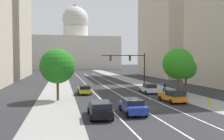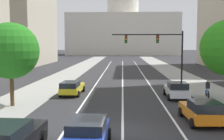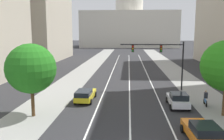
{
  "view_description": "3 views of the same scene",
  "coord_description": "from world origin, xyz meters",
  "views": [
    {
      "loc": [
        -8.63,
        -25.28,
        5.39
      ],
      "look_at": [
        2.25,
        25.17,
        3.19
      ],
      "focal_mm": 37.4,
      "sensor_mm": 36.0,
      "label": 1
    },
    {
      "loc": [
        -0.01,
        -16.15,
        5.12
      ],
      "look_at": [
        -1.02,
        10.12,
        2.7
      ],
      "focal_mm": 44.76,
      "sensor_mm": 36.0,
      "label": 2
    },
    {
      "loc": [
        -0.21,
        -14.75,
        7.85
      ],
      "look_at": [
        -2.83,
        23.26,
        1.9
      ],
      "focal_mm": 38.12,
      "sensor_mm": 36.0,
      "label": 3
    }
  ],
  "objects": [
    {
      "name": "traffic_signal_mast",
      "position": [
        4.46,
        17.85,
        4.9
      ],
      "size": [
        8.58,
        0.39,
        6.72
      ],
      "color": "black",
      "rests_on": "ground"
    },
    {
      "name": "sidewalk_left",
      "position": [
        -9.4,
        35.0,
        0.01
      ],
      "size": [
        5.06,
        130.0,
        0.01
      ],
      "primitive_type": "cube",
      "color": "gray",
      "rests_on": "ground"
    },
    {
      "name": "lane_stripe_left",
      "position": [
        -3.44,
        25.0,
        0.01
      ],
      "size": [
        0.16,
        90.0,
        0.01
      ],
      "primitive_type": "cube",
      "color": "white",
      "rests_on": "ground"
    },
    {
      "name": "sidewalk_right",
      "position": [
        9.4,
        35.0,
        0.01
      ],
      "size": [
        5.06,
        130.0,
        0.01
      ],
      "primitive_type": "cube",
      "color": "gray",
      "rests_on": "ground"
    },
    {
      "name": "car_black",
      "position": [
        -5.16,
        -3.87,
        0.83
      ],
      "size": [
        2.28,
        4.8,
        1.59
      ],
      "rotation": [
        0.0,
        0.0,
        1.52
      ],
      "color": "black",
      "rests_on": "ground"
    },
    {
      "name": "ground_plane",
      "position": [
        0.0,
        40.0,
        0.0
      ],
      "size": [
        400.0,
        400.0,
        0.0
      ],
      "primitive_type": "plane",
      "color": "#2B2B2D"
    },
    {
      "name": "car_white",
      "position": [
        5.15,
        10.31,
        0.8
      ],
      "size": [
        2.09,
        4.24,
        1.58
      ],
      "rotation": [
        0.0,
        0.0,
        1.56
      ],
      "color": "silver",
      "rests_on": "ground"
    },
    {
      "name": "car_orange",
      "position": [
        5.16,
        1.92,
        0.8
      ],
      "size": [
        2.26,
        4.35,
        1.55
      ],
      "rotation": [
        0.0,
        0.0,
        1.61
      ],
      "color": "orange",
      "rests_on": "ground"
    },
    {
      "name": "car_blue",
      "position": [
        -1.72,
        -3.06,
        0.8
      ],
      "size": [
        2.19,
        4.42,
        1.51
      ],
      "rotation": [
        0.0,
        0.0,
        1.54
      ],
      "color": "#1E389E",
      "rests_on": "ground"
    },
    {
      "name": "lane_stripe_right",
      "position": [
        3.44,
        25.0,
        0.01
      ],
      "size": [
        0.16,
        90.0,
        0.01
      ],
      "primitive_type": "cube",
      "color": "white",
      "rests_on": "ground"
    },
    {
      "name": "lane_stripe_center",
      "position": [
        0.0,
        25.0,
        0.01
      ],
      "size": [
        0.16,
        90.0,
        0.01
      ],
      "primitive_type": "cube",
      "color": "white",
      "rests_on": "ground"
    },
    {
      "name": "cyclist",
      "position": [
        8.21,
        10.86,
        0.85
      ],
      "size": [
        0.39,
        1.7,
        1.72
      ],
      "rotation": [
        0.0,
        0.0,
        1.47
      ],
      "color": "black",
      "rests_on": "ground"
    },
    {
      "name": "capitol_building",
      "position": [
        0.0,
        124.07,
        13.09
      ],
      "size": [
        52.68,
        27.85,
        40.28
      ],
      "color": "beige",
      "rests_on": "ground"
    },
    {
      "name": "street_tree_mid_left",
      "position": [
        -9.19,
        6.4,
        4.59
      ],
      "size": [
        4.64,
        4.64,
        6.92
      ],
      "color": "#51381E",
      "rests_on": "ground"
    },
    {
      "name": "car_yellow",
      "position": [
        -5.16,
        11.71,
        0.77
      ],
      "size": [
        2.07,
        4.74,
        1.44
      ],
      "rotation": [
        0.0,
        0.0,
        1.55
      ],
      "color": "yellow",
      "rests_on": "ground"
    }
  ]
}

